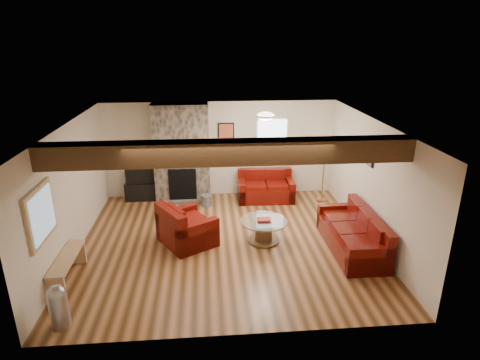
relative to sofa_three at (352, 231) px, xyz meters
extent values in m
plane|color=#4E3014|center=(-2.48, 0.49, -0.40)|extent=(8.00, 8.00, 0.00)
plane|color=white|center=(-2.48, 0.49, 2.10)|extent=(8.00, 8.00, 0.00)
plane|color=beige|center=(-2.48, 3.24, 0.85)|extent=(8.00, 0.00, 8.00)
plane|color=beige|center=(-2.48, -2.26, 0.85)|extent=(8.00, 0.00, 8.00)
plane|color=beige|center=(-5.48, 0.49, 0.85)|extent=(0.00, 7.50, 7.50)
plane|color=beige|center=(0.52, 0.49, 0.85)|extent=(0.00, 7.50, 7.50)
cube|color=#372410|center=(-2.48, -0.76, 1.91)|extent=(6.00, 0.36, 0.38)
cube|color=#322F27|center=(-3.48, 2.99, 0.85)|extent=(1.40, 0.50, 2.50)
cube|color=black|center=(-3.48, 2.74, 0.05)|extent=(0.70, 0.06, 0.90)
cube|color=#322F27|center=(-3.48, 2.69, -0.36)|extent=(1.00, 0.25, 0.08)
cylinder|color=#4C3318|center=(-1.71, 0.47, -0.37)|extent=(0.66, 0.66, 0.04)
cylinder|color=#4C3318|center=(-1.71, 0.47, -0.18)|extent=(0.35, 0.35, 0.44)
cylinder|color=white|center=(-1.71, 0.47, 0.08)|extent=(0.98, 0.98, 0.02)
cube|color=maroon|center=(-1.71, 0.47, 0.10)|extent=(0.27, 0.20, 0.03)
cube|color=black|center=(-4.51, 3.02, -0.16)|extent=(0.93, 0.37, 0.47)
imported|color=black|center=(-4.51, 3.02, 0.31)|extent=(0.85, 0.11, 0.49)
cylinder|color=tan|center=(0.12, 2.54, -0.38)|extent=(0.28, 0.28, 0.03)
cylinder|color=tan|center=(0.12, 2.54, 0.31)|extent=(0.03, 0.03, 1.41)
cone|color=#F7E6BB|center=(0.12, 2.54, 1.03)|extent=(0.40, 0.40, 0.28)
camera|label=1|loc=(-2.84, -6.93, 3.68)|focal=30.00mm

